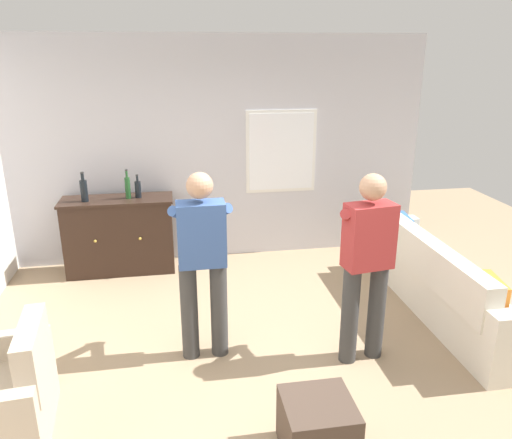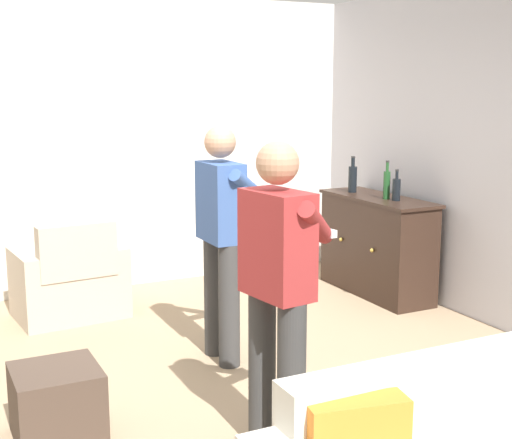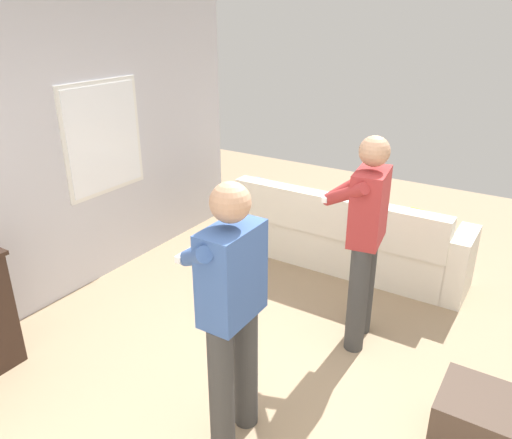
# 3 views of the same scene
# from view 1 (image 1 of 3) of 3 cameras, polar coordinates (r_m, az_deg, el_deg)

# --- Properties ---
(ground) EXTENTS (10.40, 10.40, 0.00)m
(ground) POSITION_cam_1_polar(r_m,az_deg,el_deg) (4.46, 0.00, -16.84)
(ground) COLOR #9E8466
(wall_back_with_window) EXTENTS (5.20, 0.15, 2.80)m
(wall_back_with_window) POSITION_cam_1_polar(r_m,az_deg,el_deg) (6.38, -3.80, 7.89)
(wall_back_with_window) COLOR silver
(wall_back_with_window) RESTS_ON ground
(couch) EXTENTS (0.57, 2.55, 0.82)m
(couch) POSITION_cam_1_polar(r_m,az_deg,el_deg) (5.51, 20.10, -6.87)
(couch) COLOR silver
(couch) RESTS_ON ground
(armchair) EXTENTS (0.72, 0.94, 0.85)m
(armchair) POSITION_cam_1_polar(r_m,az_deg,el_deg) (4.08, -26.76, -18.00)
(armchair) COLOR #B2A38E
(armchair) RESTS_ON ground
(sideboard_cabinet) EXTENTS (1.32, 0.49, 0.93)m
(sideboard_cabinet) POSITION_cam_1_polar(r_m,az_deg,el_deg) (6.29, -15.30, -1.74)
(sideboard_cabinet) COLOR black
(sideboard_cabinet) RESTS_ON ground
(bottle_wine_green) EXTENTS (0.06, 0.06, 0.35)m
(bottle_wine_green) POSITION_cam_1_polar(r_m,az_deg,el_deg) (6.09, -14.46, 3.61)
(bottle_wine_green) COLOR #1E4C23
(bottle_wine_green) RESTS_ON sideboard_cabinet
(bottle_liquor_amber) EXTENTS (0.08, 0.08, 0.35)m
(bottle_liquor_amber) POSITION_cam_1_polar(r_m,az_deg,el_deg) (6.11, -19.07, 3.22)
(bottle_liquor_amber) COLOR black
(bottle_liquor_amber) RESTS_ON sideboard_cabinet
(bottle_spirits_clear) EXTENTS (0.07, 0.07, 0.28)m
(bottle_spirits_clear) POSITION_cam_1_polar(r_m,az_deg,el_deg) (6.11, -13.34, 3.44)
(bottle_spirits_clear) COLOR black
(bottle_spirits_clear) RESTS_ON sideboard_cabinet
(ottoman) EXTENTS (0.47, 0.47, 0.41)m
(ottoman) POSITION_cam_1_polar(r_m,az_deg,el_deg) (3.64, 7.05, -22.55)
(ottoman) COLOR #47382D
(ottoman) RESTS_ON ground
(person_standing_left) EXTENTS (0.56, 0.48, 1.68)m
(person_standing_left) POSITION_cam_1_polar(r_m,az_deg,el_deg) (4.25, -6.16, -4.36)
(person_standing_left) COLOR #383838
(person_standing_left) RESTS_ON ground
(person_standing_right) EXTENTS (0.55, 0.50, 1.68)m
(person_standing_right) POSITION_cam_1_polar(r_m,az_deg,el_deg) (4.29, 12.52, -4.53)
(person_standing_right) COLOR #383838
(person_standing_right) RESTS_ON ground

